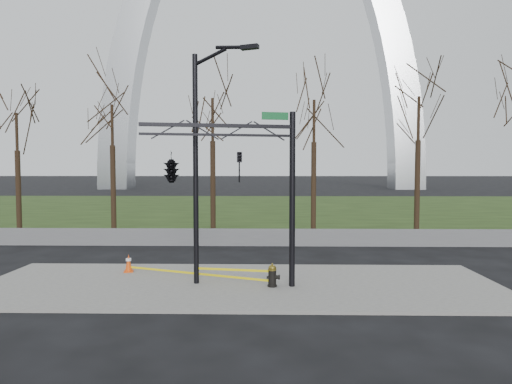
{
  "coord_description": "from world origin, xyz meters",
  "views": [
    {
      "loc": [
        0.85,
        -15.02,
        4.08
      ],
      "look_at": [
        0.52,
        2.0,
        3.19
      ],
      "focal_mm": 30.52,
      "sensor_mm": 36.0,
      "label": 1
    }
  ],
  "objects_px": {
    "fire_hydrant": "(273,276)",
    "street_light": "(201,151)",
    "traffic_signal_mast": "(195,167)",
    "traffic_cone": "(129,263)"
  },
  "relations": [
    {
      "from": "fire_hydrant",
      "to": "street_light",
      "type": "height_order",
      "value": "street_light"
    },
    {
      "from": "traffic_signal_mast",
      "to": "traffic_cone",
      "type": "bearing_deg",
      "value": 128.45
    },
    {
      "from": "traffic_signal_mast",
      "to": "street_light",
      "type": "bearing_deg",
      "value": 74.06
    },
    {
      "from": "street_light",
      "to": "traffic_signal_mast",
      "type": "xyz_separation_m",
      "value": [
        -0.07,
        -0.88,
        -0.55
      ]
    },
    {
      "from": "traffic_cone",
      "to": "street_light",
      "type": "bearing_deg",
      "value": -28.46
    },
    {
      "from": "traffic_cone",
      "to": "traffic_signal_mast",
      "type": "height_order",
      "value": "traffic_signal_mast"
    },
    {
      "from": "fire_hydrant",
      "to": "street_light",
      "type": "distance_m",
      "value": 4.89
    },
    {
      "from": "traffic_cone",
      "to": "street_light",
      "type": "xyz_separation_m",
      "value": [
        3.11,
        -1.69,
        4.25
      ]
    },
    {
      "from": "fire_hydrant",
      "to": "street_light",
      "type": "relative_size",
      "value": 0.1
    },
    {
      "from": "fire_hydrant",
      "to": "traffic_cone",
      "type": "distance_m",
      "value": 5.91
    }
  ]
}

